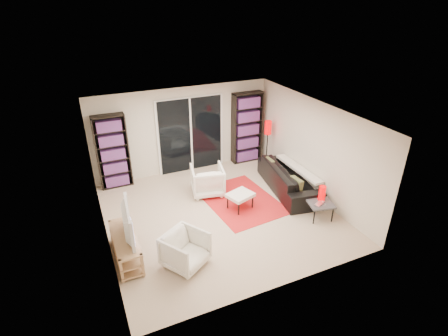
{
  "coord_description": "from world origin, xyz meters",
  "views": [
    {
      "loc": [
        -2.67,
        -6.24,
        4.61
      ],
      "look_at": [
        0.25,
        0.3,
        1.0
      ],
      "focal_mm": 28.0,
      "sensor_mm": 36.0,
      "label": 1
    }
  ],
  "objects": [
    {
      "name": "wall_right",
      "position": [
        2.5,
        0.0,
        1.2
      ],
      "size": [
        0.02,
        5.0,
        2.4
      ],
      "primitive_type": "cube",
      "color": "beige",
      "rests_on": "ground"
    },
    {
      "name": "wall_back",
      "position": [
        0.0,
        2.5,
        1.2
      ],
      "size": [
        5.0,
        0.02,
        2.4
      ],
      "primitive_type": "cube",
      "color": "beige",
      "rests_on": "ground"
    },
    {
      "name": "armchair_back",
      "position": [
        0.1,
        0.99,
        0.37
      ],
      "size": [
        0.95,
        0.96,
        0.74
      ],
      "primitive_type": "imported",
      "rotation": [
        0.0,
        0.0,
        2.92
      ],
      "color": "white",
      "rests_on": "floor"
    },
    {
      "name": "armchair_front",
      "position": [
        -1.25,
        -1.29,
        0.34
      ],
      "size": [
        1.0,
        1.01,
        0.67
      ],
      "primitive_type": "imported",
      "rotation": [
        0.0,
        0.0,
        0.56
      ],
      "color": "white",
      "rests_on": "floor"
    },
    {
      "name": "ceiling",
      "position": [
        0.0,
        0.0,
        2.4
      ],
      "size": [
        5.0,
        5.0,
        0.02
      ],
      "primitive_type": "cube",
      "color": "white",
      "rests_on": "wall_back"
    },
    {
      "name": "table_lamp",
      "position": [
        2.1,
        -0.97,
        0.57
      ],
      "size": [
        0.15,
        0.15,
        0.35
      ],
      "primitive_type": "cylinder",
      "color": "#DA0002",
      "rests_on": "side_table"
    },
    {
      "name": "bookshelf_right",
      "position": [
        1.9,
        2.33,
        1.05
      ],
      "size": [
        0.9,
        0.3,
        2.1
      ],
      "color": "black",
      "rests_on": "ground"
    },
    {
      "name": "rug",
      "position": [
        0.7,
        0.3,
        0.01
      ],
      "size": [
        1.77,
        2.28,
        0.01
      ],
      "primitive_type": "cube",
      "rotation": [
        0.0,
        0.0,
        0.09
      ],
      "color": "red",
      "rests_on": "floor"
    },
    {
      "name": "wall_left",
      "position": [
        -2.5,
        0.0,
        1.2
      ],
      "size": [
        0.02,
        5.0,
        2.4
      ],
      "primitive_type": "cube",
      "color": "beige",
      "rests_on": "ground"
    },
    {
      "name": "sliding_door",
      "position": [
        0.2,
        2.46,
        1.05
      ],
      "size": [
        1.92,
        0.08,
        2.16
      ],
      "color": "white",
      "rests_on": "ground"
    },
    {
      "name": "side_table",
      "position": [
        2.01,
        -1.06,
        0.36
      ],
      "size": [
        0.66,
        0.66,
        0.4
      ],
      "color": "#46474B",
      "rests_on": "floor"
    },
    {
      "name": "laptop",
      "position": [
        1.97,
        -1.14,
        0.41
      ],
      "size": [
        0.36,
        0.3,
        0.02
      ],
      "primitive_type": "imported",
      "rotation": [
        0.0,
        0.0,
        0.42
      ],
      "color": "silver",
      "rests_on": "side_table"
    },
    {
      "name": "floor_lamp",
      "position": [
        2.24,
        1.71,
        1.07
      ],
      "size": [
        0.21,
        0.21,
        1.41
      ],
      "color": "black",
      "rests_on": "floor"
    },
    {
      "name": "tv",
      "position": [
        -2.21,
        -0.65,
        0.82
      ],
      "size": [
        0.24,
        1.12,
        0.64
      ],
      "primitive_type": "imported",
      "rotation": [
        0.0,
        0.0,
        1.48
      ],
      "color": "black",
      "rests_on": "tv_stand"
    },
    {
      "name": "sofa",
      "position": [
        2.07,
        0.29,
        0.33
      ],
      "size": [
        1.26,
        2.4,
        0.67
      ],
      "primitive_type": "imported",
      "rotation": [
        0.0,
        0.0,
        1.41
      ],
      "color": "black",
      "rests_on": "floor"
    },
    {
      "name": "wall_front",
      "position": [
        0.0,
        -2.5,
        1.2
      ],
      "size": [
        5.0,
        0.02,
        2.4
      ],
      "primitive_type": "cube",
      "color": "beige",
      "rests_on": "ground"
    },
    {
      "name": "bookshelf_left",
      "position": [
        -1.95,
        2.33,
        0.98
      ],
      "size": [
        0.8,
        0.3,
        1.95
      ],
      "color": "black",
      "rests_on": "ground"
    },
    {
      "name": "tv_stand",
      "position": [
        -2.23,
        -0.65,
        0.26
      ],
      "size": [
        0.43,
        1.33,
        0.5
      ],
      "color": "tan",
      "rests_on": "floor"
    },
    {
      "name": "ottoman",
      "position": [
        0.54,
        0.01,
        0.35
      ],
      "size": [
        0.69,
        0.62,
        0.4
      ],
      "color": "white",
      "rests_on": "floor"
    },
    {
      "name": "floor",
      "position": [
        0.0,
        0.0,
        0.0
      ],
      "size": [
        5.0,
        5.0,
        0.0
      ],
      "primitive_type": "plane",
      "color": "#C9AF96",
      "rests_on": "ground"
    }
  ]
}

